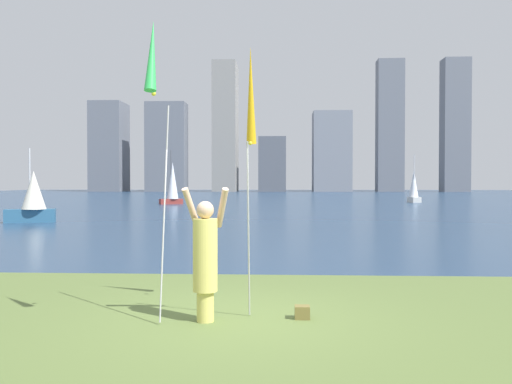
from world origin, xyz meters
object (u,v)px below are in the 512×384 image
sailboat_2 (414,188)px  person (205,256)px  sailboat_4 (33,196)px  kite_flag_left (153,67)px  sailboat_3 (172,184)px  kite_flag_right (251,101)px  bag (302,312)px

sailboat_2 → person: bearing=-107.3°
sailboat_4 → kite_flag_left: bearing=-60.6°
sailboat_3 → sailboat_2: bearing=12.5°
kite_flag_right → person: bearing=-131.7°
kite_flag_left → sailboat_4: bearing=119.4°
kite_flag_left → sailboat_4: size_ratio=1.14×
person → sailboat_4: (-11.18, 18.14, 0.33)m
kite_flag_left → sailboat_2: 47.34m
bag → sailboat_2: size_ratio=0.05×
kite_flag_left → sailboat_3: size_ratio=0.87×
person → kite_flag_right: (0.62, 0.69, 2.33)m
bag → sailboat_3: bearing=104.3°
person → bag: (1.41, 0.22, -0.86)m
kite_flag_left → sailboat_2: (14.45, 45.03, -2.16)m
person → bag: bearing=9.4°
kite_flag_left → kite_flag_right: size_ratio=1.02×
kite_flag_left → sailboat_3: bearing=101.3°
person → sailboat_3: bearing=103.0°
sailboat_4 → person: bearing=-58.4°
person → sailboat_4: size_ratio=0.53×
person → kite_flag_left: size_ratio=0.47×
person → sailboat_4: 21.31m
sailboat_4 → kite_flag_right: bearing=-55.9°
kite_flag_left → sailboat_3: (-8.01, 40.06, -1.75)m
kite_flag_right → sailboat_2: 45.76m
person → kite_flag_right: bearing=48.9°
sailboat_2 → sailboat_4: 36.31m
kite_flag_right → sailboat_2: sailboat_2 is taller
bag → sailboat_4: bearing=125.1°
kite_flag_left → bag: 4.09m
person → kite_flag_right: kite_flag_right is taller
kite_flag_left → bag: kite_flag_left is taller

